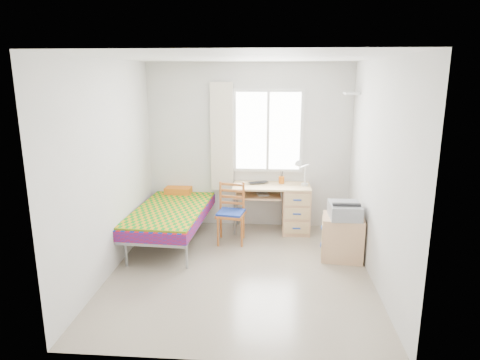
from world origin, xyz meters
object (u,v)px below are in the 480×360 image
Objects in this scene: desk at (291,207)px; cabinet at (342,237)px; printer at (345,210)px; bed at (173,210)px; chair at (232,209)px.

desk is 2.01× the size of cabinet.
desk is 2.58× the size of printer.
printer is at bearing -9.74° from bed.
printer is (0.65, -0.99, 0.28)m from desk.
printer reaches higher than cabinet.
cabinet is at bearing -8.15° from chair.
printer is (2.42, -0.56, 0.25)m from bed.
chair is 1.62m from cabinet.
chair is 1.90× the size of printer.
cabinet is 1.28× the size of printer.
chair is at bearing 169.08° from cabinet.
bed reaches higher than desk.
printer is (0.01, -0.03, 0.39)m from cabinet.
bed is at bearing -166.66° from desk.
bed is 2.42× the size of chair.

